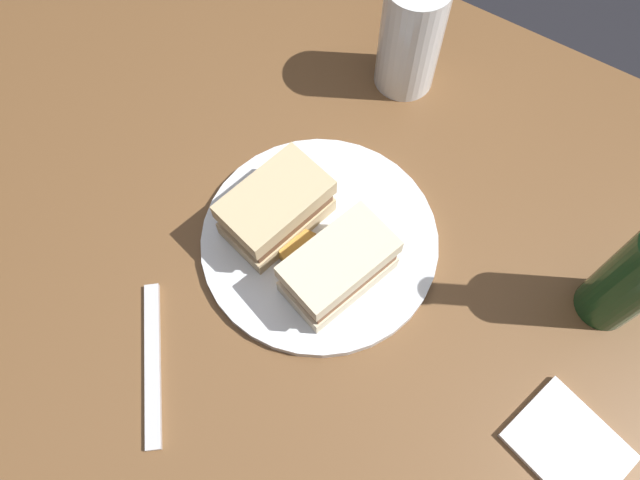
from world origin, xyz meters
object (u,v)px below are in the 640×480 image
(plate, at_px, (320,240))
(sandwich_half_right, at_px, (339,267))
(napkin, at_px, (569,446))
(pint_glass, at_px, (409,43))
(fork, at_px, (153,363))
(sandwich_half_left, at_px, (276,208))

(plate, distance_m, sandwich_half_right, 0.07)
(plate, distance_m, napkin, 0.34)
(pint_glass, bearing_deg, plate, -82.37)
(fork, bearing_deg, sandwich_half_left, -45.27)
(sandwich_half_left, bearing_deg, napkin, -7.48)
(sandwich_half_left, distance_m, napkin, 0.40)
(plate, height_order, napkin, plate)
(plate, distance_m, sandwich_half_left, 0.07)
(plate, relative_size, pint_glass, 1.77)
(plate, bearing_deg, napkin, -9.93)
(plate, height_order, sandwich_half_left, sandwich_half_left)
(pint_glass, bearing_deg, sandwich_half_right, -74.99)
(sandwich_half_left, xyz_separation_m, napkin, (0.39, -0.05, -0.04))
(sandwich_half_right, distance_m, fork, 0.23)
(sandwich_half_left, height_order, sandwich_half_right, same)
(sandwich_half_left, height_order, pint_glass, pint_glass)
(plate, relative_size, napkin, 2.52)
(plate, bearing_deg, sandwich_half_left, -171.78)
(sandwich_half_left, distance_m, sandwich_half_right, 0.10)
(sandwich_half_right, bearing_deg, napkin, -5.42)
(plate, xyz_separation_m, pint_glass, (-0.04, 0.27, 0.06))
(plate, height_order, fork, plate)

